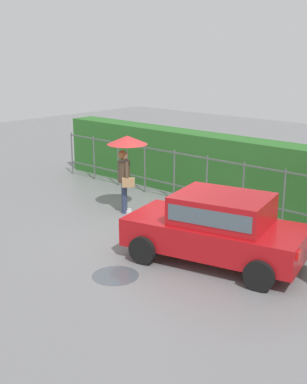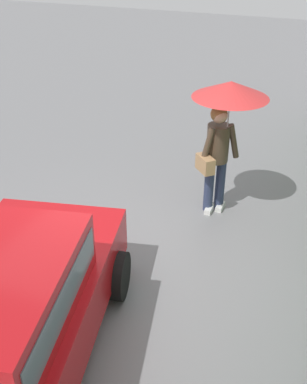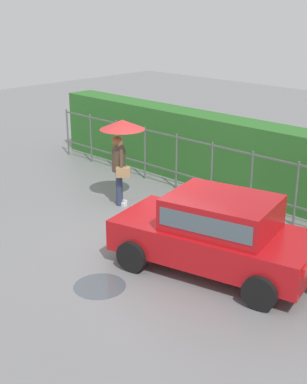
% 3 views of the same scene
% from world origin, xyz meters
% --- Properties ---
extents(ground_plane, '(40.00, 40.00, 0.00)m').
position_xyz_m(ground_plane, '(0.00, 0.00, 0.00)').
color(ground_plane, slate).
extents(car, '(3.97, 2.51, 1.48)m').
position_xyz_m(car, '(1.87, -0.27, 0.80)').
color(car, '#B71116').
rests_on(car, ground).
extents(pedestrian, '(1.09, 1.09, 2.11)m').
position_xyz_m(pedestrian, '(-1.95, 0.86, 1.63)').
color(pedestrian, '#2D3856').
rests_on(pedestrian, ground).
extents(fence_section, '(11.92, 0.05, 1.50)m').
position_xyz_m(fence_section, '(-0.55, 2.62, 0.83)').
color(fence_section, '#59605B').
rests_on(fence_section, ground).
extents(hedge_row, '(12.87, 0.90, 1.90)m').
position_xyz_m(hedge_row, '(-0.55, 3.58, 0.95)').
color(hedge_row, '#2D6B28').
rests_on(hedge_row, ground).
extents(puddle_near, '(0.94, 0.94, 0.00)m').
position_xyz_m(puddle_near, '(0.78, -2.19, 0.00)').
color(puddle_near, '#4C545B').
rests_on(puddle_near, ground).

